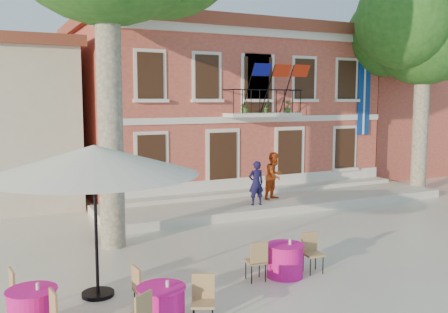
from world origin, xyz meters
The scene contains 11 objects.
ground centered at (0.00, 0.00, 0.00)m, with size 90.00×90.00×0.00m, color beige.
main_building centered at (2.00, 9.99, 3.78)m, with size 13.50×9.59×7.50m.
neighbor_east centered at (14.00, 11.00, 3.22)m, with size 9.40×9.40×6.40m.
terrace centered at (2.00, 4.40, 0.15)m, with size 14.00×3.40×0.30m, color silver.
plane_tree_east centered at (9.22, 4.05, 7.11)m, with size 4.92×4.92×9.67m.
patio_umbrella centered at (-6.28, -1.78, 2.88)m, with size 4.31×4.31×3.20m.
pedestrian_navy centered at (0.52, 3.47, 1.10)m, with size 0.59×0.39×1.61m, color #131036.
pedestrian_orange centered at (1.69, 4.11, 1.21)m, with size 0.88×0.69×1.81m, color #CF4A18.
cafe_table_0 centered at (-5.55, -3.79, 0.43)m, with size 1.87×1.69×0.95m.
cafe_table_1 centered at (-2.10, -2.53, 0.42)m, with size 1.95×0.90×0.95m.
cafe_table_2 centered at (-7.67, -2.90, 0.42)m, with size 0.90×1.96×0.95m.
Camera 1 is at (-8.31, -12.05, 4.12)m, focal length 40.00 mm.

